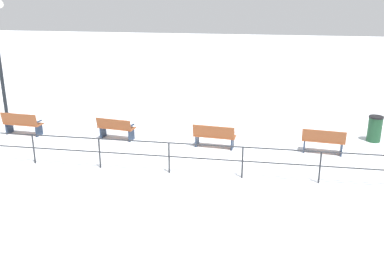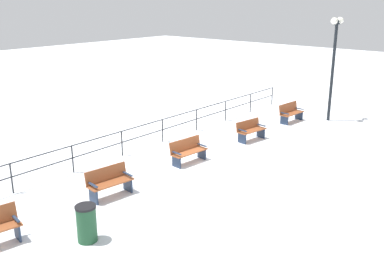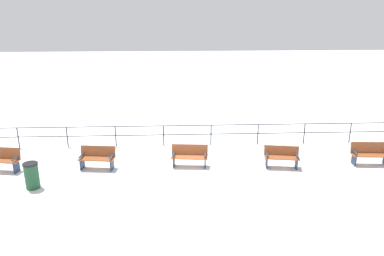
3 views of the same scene
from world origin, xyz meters
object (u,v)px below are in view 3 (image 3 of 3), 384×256
at_px(bench_nearest, 2,159).
at_px(bench_fourth, 282,157).
at_px(bench_fifth, 370,154).
at_px(trash_bin, 32,175).
at_px(bench_second, 97,158).
at_px(bench_third, 190,156).

height_order(bench_nearest, bench_fourth, bench_nearest).
relative_size(bench_fourth, bench_fifth, 0.95).
distance_m(bench_fourth, trash_bin, 9.54).
relative_size(bench_nearest, bench_second, 1.01).
xyz_separation_m(bench_fifth, trash_bin, (1.52, -13.14, 0.02)).
height_order(bench_second, bench_fourth, bench_second).
height_order(bench_fourth, trash_bin, trash_bin).
bearing_deg(bench_second, bench_fourth, 95.02).
distance_m(bench_second, trash_bin, 2.58).
height_order(bench_second, bench_fifth, bench_fifth).
xyz_separation_m(bench_second, bench_fifth, (0.09, 11.13, 0.00)).
relative_size(bench_second, bench_fourth, 1.02).
bearing_deg(bench_second, bench_fifth, 96.18).
bearing_deg(bench_third, bench_second, -83.36).
bearing_deg(bench_fifth, bench_third, -87.10).
height_order(bench_nearest, trash_bin, trash_bin).
bearing_deg(bench_fourth, bench_second, -83.00).
bearing_deg(bench_second, bench_third, 97.75).
bearing_deg(trash_bin, bench_nearest, -132.48).
bearing_deg(bench_nearest, bench_fourth, 98.74).
xyz_separation_m(bench_nearest, bench_fifth, (0.04, 14.84, -0.02)).
height_order(bench_nearest, bench_fifth, bench_nearest).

